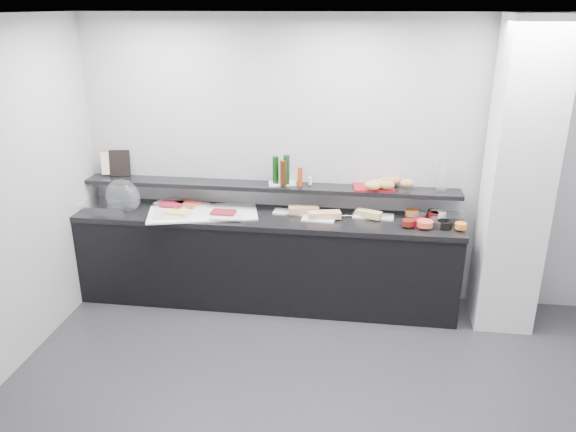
# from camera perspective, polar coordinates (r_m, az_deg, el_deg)

# --- Properties ---
(ground) EXTENTS (5.00, 5.00, 0.00)m
(ground) POSITION_cam_1_polar(r_m,az_deg,el_deg) (4.19, 3.55, -20.45)
(ground) COLOR #2D2D30
(ground) RESTS_ON ground
(back_wall) EXTENTS (5.00, 0.02, 2.70)m
(back_wall) POSITION_cam_1_polar(r_m,az_deg,el_deg) (5.35, 5.63, 5.34)
(back_wall) COLOR #ACAFB3
(back_wall) RESTS_ON ground
(ceiling) EXTENTS (5.00, 5.00, 0.00)m
(ceiling) POSITION_cam_1_polar(r_m,az_deg,el_deg) (3.16, 4.69, 19.63)
(ceiling) COLOR white
(ceiling) RESTS_ON back_wall
(column) EXTENTS (0.50, 0.50, 2.70)m
(column) POSITION_cam_1_polar(r_m,az_deg,el_deg) (5.17, 22.30, 3.34)
(column) COLOR white
(column) RESTS_ON ground
(buffet_cabinet) EXTENTS (3.60, 0.60, 0.85)m
(buffet_cabinet) POSITION_cam_1_polar(r_m,az_deg,el_deg) (5.46, -2.24, -4.61)
(buffet_cabinet) COLOR black
(buffet_cabinet) RESTS_ON ground
(counter_top) EXTENTS (3.62, 0.62, 0.05)m
(counter_top) POSITION_cam_1_polar(r_m,az_deg,el_deg) (5.28, -2.31, -0.19)
(counter_top) COLOR black
(counter_top) RESTS_ON buffet_cabinet
(wall_shelf) EXTENTS (3.60, 0.25, 0.04)m
(wall_shelf) POSITION_cam_1_polar(r_m,az_deg,el_deg) (5.36, -2.02, 3.02)
(wall_shelf) COLOR black
(wall_shelf) RESTS_ON back_wall
(cloche_base) EXTENTS (0.49, 0.35, 0.04)m
(cloche_base) POSITION_cam_1_polar(r_m,az_deg,el_deg) (5.76, -17.75, 1.08)
(cloche_base) COLOR silver
(cloche_base) RESTS_ON counter_top
(cloche_dome) EXTENTS (0.44, 0.35, 0.34)m
(cloche_dome) POSITION_cam_1_polar(r_m,az_deg,el_deg) (5.64, -16.44, 1.93)
(cloche_dome) COLOR white
(cloche_dome) RESTS_ON cloche_base
(linen_runner) EXTENTS (1.11, 0.73, 0.01)m
(linen_runner) POSITION_cam_1_polar(r_m,az_deg,el_deg) (5.37, -8.64, 0.31)
(linen_runner) COLOR white
(linen_runner) RESTS_ON counter_top
(platter_meat_a) EXTENTS (0.33, 0.26, 0.01)m
(platter_meat_a) POSITION_cam_1_polar(r_m,az_deg,el_deg) (5.66, -11.82, 1.33)
(platter_meat_a) COLOR white
(platter_meat_a) RESTS_ON linen_runner
(food_meat_a) EXTENTS (0.23, 0.16, 0.02)m
(food_meat_a) POSITION_cam_1_polar(r_m,az_deg,el_deg) (5.58, -11.73, 1.25)
(food_meat_a) COLOR maroon
(food_meat_a) RESTS_ON platter_meat_a
(platter_salmon) EXTENTS (0.29, 0.22, 0.01)m
(platter_salmon) POSITION_cam_1_polar(r_m,az_deg,el_deg) (5.56, -9.51, 1.14)
(platter_salmon) COLOR white
(platter_salmon) RESTS_ON linen_runner
(food_salmon) EXTENTS (0.27, 0.22, 0.02)m
(food_salmon) POSITION_cam_1_polar(r_m,az_deg,el_deg) (5.56, -10.11, 1.32)
(food_salmon) COLOR #D54D2B
(food_salmon) RESTS_ON platter_salmon
(platter_cheese) EXTENTS (0.36, 0.28, 0.01)m
(platter_cheese) POSITION_cam_1_polar(r_m,az_deg,el_deg) (5.34, -11.71, 0.16)
(platter_cheese) COLOR silver
(platter_cheese) RESTS_ON linen_runner
(food_cheese) EXTENTS (0.22, 0.15, 0.02)m
(food_cheese) POSITION_cam_1_polar(r_m,az_deg,el_deg) (5.32, -11.10, 0.34)
(food_cheese) COLOR #E5DA59
(food_cheese) RESTS_ON platter_cheese
(platter_meat_b) EXTENTS (0.31, 0.22, 0.01)m
(platter_meat_b) POSITION_cam_1_polar(r_m,az_deg,el_deg) (5.21, -6.26, -0.05)
(platter_meat_b) COLOR white
(platter_meat_b) RESTS_ON linen_runner
(food_meat_b) EXTENTS (0.23, 0.15, 0.02)m
(food_meat_b) POSITION_cam_1_polar(r_m,az_deg,el_deg) (5.26, -6.59, 0.37)
(food_meat_b) COLOR maroon
(food_meat_b) RESTS_ON platter_meat_b
(sandwich_plate_left) EXTENTS (0.36, 0.16, 0.01)m
(sandwich_plate_left) POSITION_cam_1_polar(r_m,az_deg,el_deg) (5.33, 0.42, 0.40)
(sandwich_plate_left) COLOR white
(sandwich_plate_left) RESTS_ON counter_top
(sandwich_food_left) EXTENTS (0.30, 0.16, 0.06)m
(sandwich_food_left) POSITION_cam_1_polar(r_m,az_deg,el_deg) (5.29, 1.60, 0.65)
(sandwich_food_left) COLOR tan
(sandwich_food_left) RESTS_ON sandwich_plate_left
(tongs_left) EXTENTS (0.16, 0.03, 0.01)m
(tongs_left) POSITION_cam_1_polar(r_m,az_deg,el_deg) (5.26, 0.65, 0.25)
(tongs_left) COLOR #B4B7BC
(tongs_left) RESTS_ON sandwich_plate_left
(sandwich_plate_mid) EXTENTS (0.31, 0.15, 0.01)m
(sandwich_plate_mid) POSITION_cam_1_polar(r_m,az_deg,el_deg) (5.15, 3.09, -0.36)
(sandwich_plate_mid) COLOR white
(sandwich_plate_mid) RESTS_ON counter_top
(sandwich_food_mid) EXTENTS (0.31, 0.18, 0.06)m
(sandwich_food_mid) POSITION_cam_1_polar(r_m,az_deg,el_deg) (5.17, 3.73, 0.12)
(sandwich_food_mid) COLOR tan
(sandwich_food_mid) RESTS_ON sandwich_plate_mid
(tongs_mid) EXTENTS (0.15, 0.07, 0.01)m
(tongs_mid) POSITION_cam_1_polar(r_m,az_deg,el_deg) (5.17, 3.34, -0.16)
(tongs_mid) COLOR silver
(tongs_mid) RESTS_ON sandwich_plate_mid
(sandwich_plate_right) EXTENTS (0.39, 0.19, 0.01)m
(sandwich_plate_right) POSITION_cam_1_polar(r_m,az_deg,el_deg) (5.29, 8.65, 0.00)
(sandwich_plate_right) COLOR white
(sandwich_plate_right) RESTS_ON counter_top
(sandwich_food_right) EXTENTS (0.25, 0.18, 0.06)m
(sandwich_food_right) POSITION_cam_1_polar(r_m,az_deg,el_deg) (5.23, 8.20, 0.22)
(sandwich_food_right) COLOR #E0C475
(sandwich_food_right) RESTS_ON sandwich_plate_right
(tongs_right) EXTENTS (0.16, 0.03, 0.01)m
(tongs_right) POSITION_cam_1_polar(r_m,az_deg,el_deg) (5.24, 6.30, 0.03)
(tongs_right) COLOR #B6B8BD
(tongs_right) RESTS_ON sandwich_plate_right
(bowl_glass_fruit) EXTENTS (0.22, 0.22, 0.07)m
(bowl_glass_fruit) POSITION_cam_1_polar(r_m,az_deg,el_deg) (5.29, 12.85, 0.04)
(bowl_glass_fruit) COLOR white
(bowl_glass_fruit) RESTS_ON counter_top
(fill_glass_fruit) EXTENTS (0.13, 0.13, 0.05)m
(fill_glass_fruit) POSITION_cam_1_polar(r_m,az_deg,el_deg) (5.33, 12.49, 0.34)
(fill_glass_fruit) COLOR orange
(fill_glass_fruit) RESTS_ON bowl_glass_fruit
(bowl_black_jam) EXTENTS (0.17, 0.17, 0.07)m
(bowl_black_jam) POSITION_cam_1_polar(r_m,az_deg,el_deg) (5.36, 14.79, 0.14)
(bowl_black_jam) COLOR black
(bowl_black_jam) RESTS_ON counter_top
(fill_black_jam) EXTENTS (0.11, 0.11, 0.05)m
(fill_black_jam) POSITION_cam_1_polar(r_m,az_deg,el_deg) (5.31, 14.55, 0.08)
(fill_black_jam) COLOR #520B0E
(fill_black_jam) RESTS_ON bowl_black_jam
(bowl_glass_cream) EXTENTS (0.23, 0.23, 0.07)m
(bowl_glass_cream) POSITION_cam_1_polar(r_m,az_deg,el_deg) (5.32, 16.42, -0.21)
(bowl_glass_cream) COLOR white
(bowl_glass_cream) RESTS_ON counter_top
(fill_glass_cream) EXTENTS (0.15, 0.15, 0.05)m
(fill_glass_cream) POSITION_cam_1_polar(r_m,az_deg,el_deg) (5.35, 14.99, 0.20)
(fill_glass_cream) COLOR white
(fill_glass_cream) RESTS_ON bowl_glass_cream
(bowl_red_jam) EXTENTS (0.16, 0.16, 0.07)m
(bowl_red_jam) POSITION_cam_1_polar(r_m,az_deg,el_deg) (5.13, 13.19, -0.68)
(bowl_red_jam) COLOR maroon
(bowl_red_jam) RESTS_ON counter_top
(fill_red_jam) EXTENTS (0.14, 0.14, 0.05)m
(fill_red_jam) POSITION_cam_1_polar(r_m,az_deg,el_deg) (5.07, 12.10, -0.67)
(fill_red_jam) COLOR #63140E
(fill_red_jam) RESTS_ON bowl_red_jam
(bowl_glass_salmon) EXTENTS (0.21, 0.21, 0.07)m
(bowl_glass_salmon) POSITION_cam_1_polar(r_m,az_deg,el_deg) (5.16, 15.07, -0.71)
(bowl_glass_salmon) COLOR white
(bowl_glass_salmon) RESTS_ON counter_top
(fill_glass_salmon) EXTENTS (0.18, 0.18, 0.05)m
(fill_glass_salmon) POSITION_cam_1_polar(r_m,az_deg,el_deg) (5.09, 13.74, -0.75)
(fill_glass_salmon) COLOR #E45C37
(fill_glass_salmon) RESTS_ON bowl_glass_salmon
(bowl_black_fruit) EXTENTS (0.13, 0.13, 0.07)m
(bowl_black_fruit) POSITION_cam_1_polar(r_m,az_deg,el_deg) (5.14, 15.61, -0.86)
(bowl_black_fruit) COLOR black
(bowl_black_fruit) RESTS_ON counter_top
(fill_black_fruit) EXTENTS (0.12, 0.12, 0.05)m
(fill_black_fruit) POSITION_cam_1_polar(r_m,az_deg,el_deg) (5.12, 17.13, -0.95)
(fill_black_fruit) COLOR orange
(fill_black_fruit) RESTS_ON bowl_black_fruit
(framed_print) EXTENTS (0.21, 0.11, 0.26)m
(framed_print) POSITION_cam_1_polar(r_m,az_deg,el_deg) (5.84, -16.73, 5.17)
(framed_print) COLOR black
(framed_print) RESTS_ON wall_shelf
(print_art) EXTENTS (0.19, 0.10, 0.22)m
(print_art) POSITION_cam_1_polar(r_m,az_deg,el_deg) (5.86, -17.55, 5.13)
(print_art) COLOR beige
(print_art) RESTS_ON framed_print
(condiment_tray) EXTENTS (0.29, 0.21, 0.01)m
(condiment_tray) POSITION_cam_1_polar(r_m,az_deg,el_deg) (5.36, -0.56, 3.33)
(condiment_tray) COLOR white
(condiment_tray) RESTS_ON wall_shelf
(bottle_green_a) EXTENTS (0.07, 0.07, 0.26)m
(bottle_green_a) POSITION_cam_1_polar(r_m,az_deg,el_deg) (5.32, -1.26, 4.71)
(bottle_green_a) COLOR black
(bottle_green_a) RESTS_ON condiment_tray
(bottle_brown) EXTENTS (0.07, 0.07, 0.24)m
(bottle_brown) POSITION_cam_1_polar(r_m,az_deg,el_deg) (5.25, -0.48, 4.37)
(bottle_brown) COLOR #3B1E0A
(bottle_brown) RESTS_ON condiment_tray
(bottle_green_b) EXTENTS (0.07, 0.07, 0.28)m
(bottle_green_b) POSITION_cam_1_polar(r_m,az_deg,el_deg) (5.29, -0.15, 4.73)
(bottle_green_b) COLOR #0F3816
(bottle_green_b) RESTS_ON condiment_tray
(bottle_hot) EXTENTS (0.05, 0.05, 0.18)m
(bottle_hot) POSITION_cam_1_polar(r_m,az_deg,el_deg) (5.24, 1.23, 4.01)
(bottle_hot) COLOR #B3390C
(bottle_hot) RESTS_ON condiment_tray
(shaker_salt) EXTENTS (0.04, 0.04, 0.07)m
(shaker_salt) POSITION_cam_1_polar(r_m,az_deg,el_deg) (5.34, 1.17, 3.73)
(shaker_salt) COLOR white
(shaker_salt) RESTS_ON condiment_tray
(shaker_pepper) EXTENTS (0.04, 0.04, 0.07)m
(shaker_pepper) POSITION_cam_1_polar(r_m,az_deg,el_deg) (5.30, 2.26, 3.56)
(shaker_pepper) COLOR white
(shaker_pepper) RESTS_ON condiment_tray
(bread_tray) EXTENTS (0.40, 0.30, 0.02)m
(bread_tray) POSITION_cam_1_polar(r_m,az_deg,el_deg) (5.30, 8.67, 2.91)
(bread_tray) COLOR maroon
(bread_tray) RESTS_ON wall_shelf
(bread_roll_n) EXTENTS (0.13, 0.09, 0.08)m
(bread_roll_n) POSITION_cam_1_polar(r_m,az_deg,el_deg) (5.35, 10.75, 3.52)
(bread_roll_n) COLOR #B77545
(bread_roll_n) RESTS_ON bread_tray
(bread_roll_ne) EXTENTS (0.16, 0.13, 0.08)m
(bread_roll_ne) POSITION_cam_1_polar(r_m,az_deg,el_deg) (5.32, 10.08, 3.50)
(bread_roll_ne) COLOR #B67345
(bread_roll_ne) RESTS_ON bread_tray
(bread_roll_sw) EXTENTS (0.17, 0.14, 0.08)m
(bread_roll_sw) POSITION_cam_1_polar(r_m,az_deg,el_deg) (5.17, 8.56, 3.06)
(bread_roll_sw) COLOR tan
(bread_roll_sw) RESTS_ON bread_tray
(bread_roll_s) EXTENTS (0.15, 0.11, 0.08)m
(bread_roll_s) POSITION_cam_1_polar(r_m,az_deg,el_deg) (5.20, 10.05, 3.09)
(bread_roll_s) COLOR #AE8242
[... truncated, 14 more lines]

